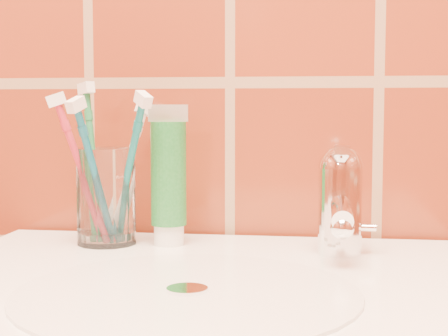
# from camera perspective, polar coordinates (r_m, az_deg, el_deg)

# --- Properties ---
(glass_tumbler) EXTENTS (0.08, 0.08, 0.11)m
(glass_tumbler) POSITION_cam_1_polar(r_m,az_deg,el_deg) (0.82, -9.74, -2.33)
(glass_tumbler) COLOR white
(glass_tumbler) RESTS_ON pedestal_sink
(toothpaste_tube) EXTENTS (0.05, 0.04, 0.16)m
(toothpaste_tube) POSITION_cam_1_polar(r_m,az_deg,el_deg) (0.80, -4.63, -0.98)
(toothpaste_tube) COLOR white
(toothpaste_tube) RESTS_ON pedestal_sink
(faucet) EXTENTS (0.05, 0.11, 0.12)m
(faucet) POSITION_cam_1_polar(r_m,az_deg,el_deg) (0.76, 9.65, -2.39)
(faucet) COLOR white
(faucet) RESTS_ON pedestal_sink
(toothbrush_0) EXTENTS (0.13, 0.14, 0.19)m
(toothbrush_0) POSITION_cam_1_polar(r_m,az_deg,el_deg) (0.84, -8.28, -0.36)
(toothbrush_0) COLOR white
(toothbrush_0) RESTS_ON glass_tumbler
(toothbrush_1) EXTENTS (0.12, 0.11, 0.19)m
(toothbrush_1) POSITION_cam_1_polar(r_m,az_deg,el_deg) (0.80, -11.69, -0.26)
(toothbrush_1) COLOR #AD2537
(toothbrush_1) RESTS_ON glass_tumbler
(toothbrush_2) EXTENTS (0.08, 0.08, 0.20)m
(toothbrush_2) POSITION_cam_1_polar(r_m,az_deg,el_deg) (0.82, -10.82, 0.34)
(toothbrush_2) COLOR #1F7541
(toothbrush_2) RESTS_ON glass_tumbler
(toothbrush_3) EXTENTS (0.10, 0.14, 0.19)m
(toothbrush_3) POSITION_cam_1_polar(r_m,az_deg,el_deg) (0.79, -10.64, -0.57)
(toothbrush_3) COLOR #0C546C
(toothbrush_3) RESTS_ON glass_tumbler
(toothbrush_4) EXTENTS (0.15, 0.15, 0.20)m
(toothbrush_4) POSITION_cam_1_polar(r_m,az_deg,el_deg) (0.79, -7.97, -0.31)
(toothbrush_4) COLOR #0C6267
(toothbrush_4) RESTS_ON glass_tumbler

